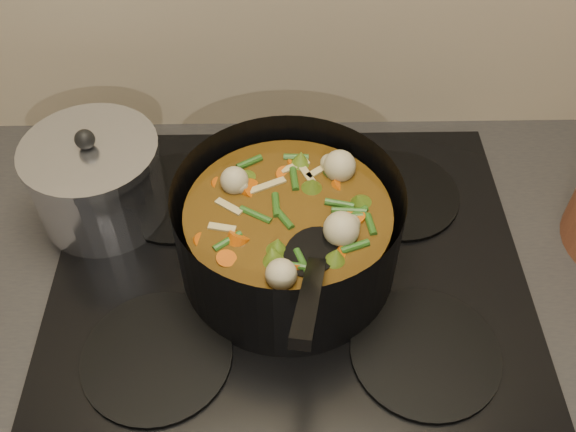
{
  "coord_description": "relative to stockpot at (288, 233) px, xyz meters",
  "views": [
    {
      "loc": [
        -0.01,
        1.42,
        1.61
      ],
      "look_at": [
        -0.0,
        1.94,
        1.03
      ],
      "focal_mm": 40.0,
      "sensor_mm": 36.0,
      "label": 1
    }
  ],
  "objects": [
    {
      "name": "stockpot",
      "position": [
        0.0,
        0.0,
        0.0
      ],
      "size": [
        0.36,
        0.42,
        0.21
      ],
      "rotation": [
        0.0,
        0.0,
        -0.35
      ],
      "color": "black",
      "rests_on": "stovetop"
    },
    {
      "name": "stovetop",
      "position": [
        0.0,
        -0.01,
        -0.07
      ],
      "size": [
        0.62,
        0.54,
        0.03
      ],
      "color": "black",
      "rests_on": "counter"
    },
    {
      "name": "saucepan",
      "position": [
        -0.26,
        0.1,
        -0.0
      ],
      "size": [
        0.18,
        0.18,
        0.15
      ],
      "rotation": [
        0.0,
        0.0,
        0.36
      ],
      "color": "silver",
      "rests_on": "stovetop"
    },
    {
      "name": "counter",
      "position": [
        0.0,
        -0.01,
        -0.54
      ],
      "size": [
        2.64,
        0.64,
        0.91
      ],
      "color": "brown",
      "rests_on": "ground"
    }
  ]
}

